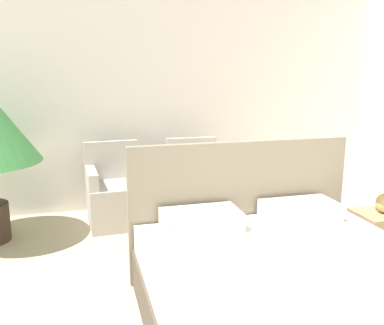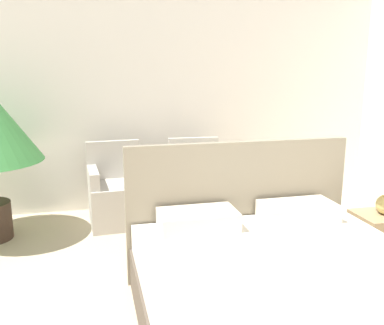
{
  "view_description": "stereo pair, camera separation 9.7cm",
  "coord_description": "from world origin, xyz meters",
  "px_view_note": "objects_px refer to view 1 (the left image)",
  "views": [
    {
      "loc": [
        -1.06,
        -0.98,
        1.73
      ],
      "look_at": [
        -0.03,
        2.92,
        0.82
      ],
      "focal_mm": 40.0,
      "sensor_mm": 36.0,
      "label": 1
    },
    {
      "loc": [
        -0.97,
        -1.01,
        1.73
      ],
      "look_at": [
        -0.03,
        2.92,
        0.82
      ],
      "focal_mm": 40.0,
      "sensor_mm": 36.0,
      "label": 2
    }
  ],
  "objects_px": {
    "bed": "(290,293)",
    "armchair_near_window_left": "(116,198)",
    "side_table": "(157,202)",
    "nightstand": "(381,240)",
    "armchair_near_window_right": "(195,192)"
  },
  "relations": [
    {
      "from": "armchair_near_window_left",
      "to": "armchair_near_window_right",
      "type": "xyz_separation_m",
      "value": [
        0.92,
        -0.0,
        0.0
      ]
    },
    {
      "from": "nightstand",
      "to": "side_table",
      "type": "distance_m",
      "value": 2.37
    },
    {
      "from": "bed",
      "to": "side_table",
      "type": "height_order",
      "value": "bed"
    },
    {
      "from": "armchair_near_window_left",
      "to": "nightstand",
      "type": "relative_size",
      "value": 1.78
    },
    {
      "from": "nightstand",
      "to": "bed",
      "type": "bearing_deg",
      "value": -151.5
    },
    {
      "from": "bed",
      "to": "armchair_near_window_left",
      "type": "distance_m",
      "value": 2.5
    },
    {
      "from": "armchair_near_window_left",
      "to": "armchair_near_window_right",
      "type": "relative_size",
      "value": 1.0
    },
    {
      "from": "bed",
      "to": "armchair_near_window_right",
      "type": "distance_m",
      "value": 2.33
    },
    {
      "from": "nightstand",
      "to": "side_table",
      "type": "bearing_deg",
      "value": 135.47
    },
    {
      "from": "armchair_near_window_left",
      "to": "side_table",
      "type": "xyz_separation_m",
      "value": [
        0.46,
        -0.0,
        -0.08
      ]
    },
    {
      "from": "armchair_near_window_left",
      "to": "side_table",
      "type": "relative_size",
      "value": 2.02
    },
    {
      "from": "bed",
      "to": "armchair_near_window_left",
      "type": "height_order",
      "value": "bed"
    },
    {
      "from": "bed",
      "to": "nightstand",
      "type": "distance_m",
      "value": 1.39
    },
    {
      "from": "bed",
      "to": "armchair_near_window_right",
      "type": "height_order",
      "value": "bed"
    },
    {
      "from": "bed",
      "to": "side_table",
      "type": "relative_size",
      "value": 4.42
    }
  ]
}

